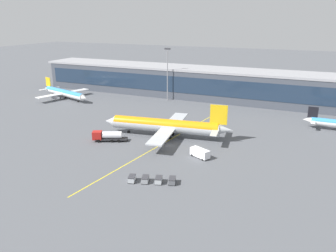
# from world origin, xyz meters

# --- Properties ---
(ground_plane) EXTENTS (700.00, 700.00, 0.00)m
(ground_plane) POSITION_xyz_m (0.00, 0.00, 0.00)
(ground_plane) COLOR #515459
(apron_lead_in_line) EXTENTS (10.79, 79.35, 0.01)m
(apron_lead_in_line) POSITION_xyz_m (-1.69, 2.00, 0.00)
(apron_lead_in_line) COLOR yellow
(apron_lead_in_line) RESTS_ON ground_plane
(terminal_building) EXTENTS (163.95, 19.85, 14.32)m
(terminal_building) POSITION_xyz_m (-14.50, 66.05, 7.18)
(terminal_building) COLOR #424751
(terminal_building) RESTS_ON ground_plane
(main_airliner) EXTENTS (42.97, 34.10, 11.83)m
(main_airliner) POSITION_xyz_m (-3.62, 6.82, 3.83)
(main_airliner) COLOR #B2B7BC
(main_airliner) RESTS_ON ground_plane
(fuel_tanker) EXTENTS (10.85, 6.80, 3.25)m
(fuel_tanker) POSITION_xyz_m (-18.64, -4.42, 1.75)
(fuel_tanker) COLOR #232326
(fuel_tanker) RESTS_ON ground_plane
(lavatory_truck) EXTENTS (6.22, 4.59, 2.50)m
(lavatory_truck) POSITION_xyz_m (12.01, -4.94, 1.42)
(lavatory_truck) COLOR white
(lavatory_truck) RESTS_ON ground_plane
(baggage_cart_0) EXTENTS (2.29, 2.99, 1.48)m
(baggage_cart_0) POSITION_xyz_m (2.12, -25.45, 0.78)
(baggage_cart_0) COLOR #B2B7BC
(baggage_cart_0) RESTS_ON ground_plane
(baggage_cart_1) EXTENTS (2.29, 2.99, 1.48)m
(baggage_cart_1) POSITION_xyz_m (5.16, -24.47, 0.78)
(baggage_cart_1) COLOR gray
(baggage_cart_1) RESTS_ON ground_plane
(baggage_cart_2) EXTENTS (2.29, 2.99, 1.48)m
(baggage_cart_2) POSITION_xyz_m (8.21, -23.48, 0.78)
(baggage_cart_2) COLOR #B2B7BC
(baggage_cart_2) RESTS_ON ground_plane
(baggage_cart_3) EXTENTS (2.29, 2.99, 1.48)m
(baggage_cart_3) POSITION_xyz_m (11.25, -22.50, 0.78)
(baggage_cart_3) COLOR #595B60
(baggage_cart_3) RESTS_ON ground_plane
(commuter_jet_far) EXTENTS (33.50, 26.95, 8.76)m
(commuter_jet_far) POSITION_xyz_m (-70.17, 36.57, 2.93)
(commuter_jet_far) COLOR white
(commuter_jet_far) RESTS_ON ground_plane
(apron_light_mast_1) EXTENTS (2.80, 0.50, 24.11)m
(apron_light_mast_1) POSITION_xyz_m (-24.11, 54.09, 14.05)
(apron_light_mast_1) COLOR gray
(apron_light_mast_1) RESTS_ON ground_plane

